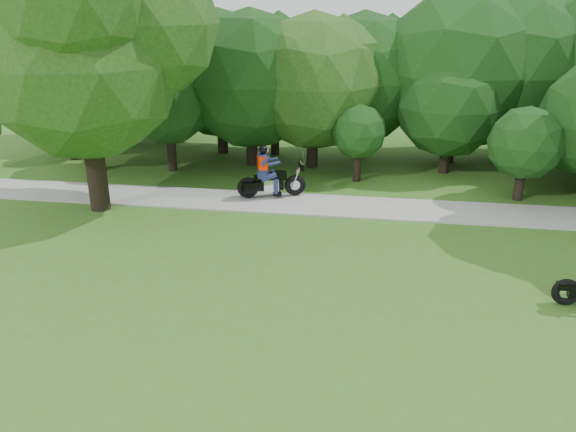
{
  "coord_description": "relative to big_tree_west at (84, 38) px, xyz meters",
  "views": [
    {
      "loc": [
        -1.08,
        -10.89,
        6.85
      ],
      "look_at": [
        -3.31,
        3.36,
        1.33
      ],
      "focal_mm": 35.0,
      "sensor_mm": 36.0,
      "label": 1
    }
  ],
  "objects": [
    {
      "name": "walkway",
      "position": [
        10.54,
        1.15,
        -5.73
      ],
      "size": [
        60.0,
        2.2,
        0.06
      ],
      "primitive_type": "cube",
      "color": "gray",
      "rests_on": "ground"
    },
    {
      "name": "big_tree_west",
      "position": [
        0.0,
        0.0,
        0.0
      ],
      "size": [
        8.64,
        6.56,
        9.96
      ],
      "color": "black",
      "rests_on": "ground"
    },
    {
      "name": "tree_line",
      "position": [
        11.69,
        7.89,
        -2.06
      ],
      "size": [
        39.02,
        11.57,
        7.54
      ],
      "color": "black",
      "rests_on": "ground"
    },
    {
      "name": "touring_motorcycle",
      "position": [
        5.65,
        1.66,
        -4.98
      ],
      "size": [
        2.51,
        1.36,
        1.96
      ],
      "rotation": [
        0.0,
        0.0,
        0.33
      ],
      "color": "black",
      "rests_on": "walkway"
    },
    {
      "name": "ground",
      "position": [
        10.54,
        -6.85,
        -5.76
      ],
      "size": [
        100.0,
        100.0,
        0.0
      ],
      "primitive_type": "plane",
      "color": "#3F631C",
      "rests_on": "ground"
    }
  ]
}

